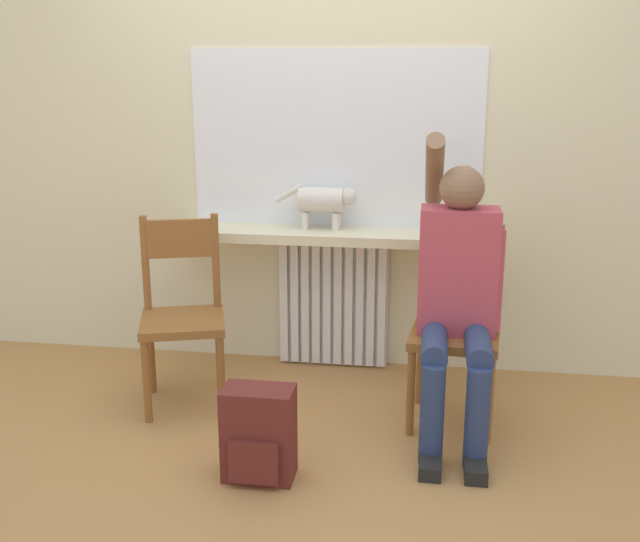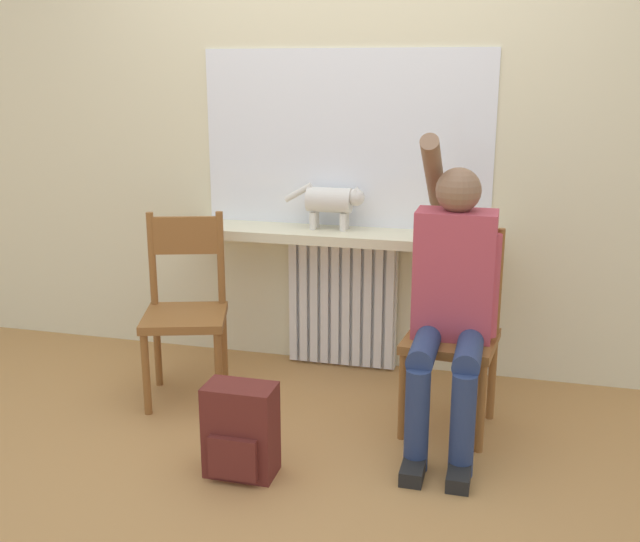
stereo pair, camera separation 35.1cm
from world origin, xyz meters
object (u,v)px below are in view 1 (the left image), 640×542
(chair_right, at_px, (456,325))
(backpack, at_px, (259,435))
(cat, at_px, (324,201))
(chair_left, at_px, (182,312))
(person, at_px, (458,290))

(chair_right, xyz_separation_m, backpack, (-0.76, -0.65, -0.27))
(chair_right, bearing_deg, cat, 148.52)
(cat, relative_size, backpack, 1.13)
(chair_right, height_order, cat, cat)
(chair_left, height_order, backpack, chair_left)
(chair_left, bearing_deg, cat, 22.81)
(chair_left, xyz_separation_m, backpack, (0.52, -0.65, -0.27))
(person, bearing_deg, backpack, -144.62)
(chair_left, xyz_separation_m, chair_right, (1.28, 0.00, 0.00))
(chair_left, distance_m, cat, 0.92)
(person, bearing_deg, chair_right, 87.94)
(person, xyz_separation_m, cat, (-0.67, 0.62, 0.26))
(chair_right, relative_size, backpack, 2.38)
(cat, xyz_separation_m, backpack, (-0.09, -1.16, -0.73))
(chair_left, xyz_separation_m, cat, (0.60, 0.51, 0.46))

